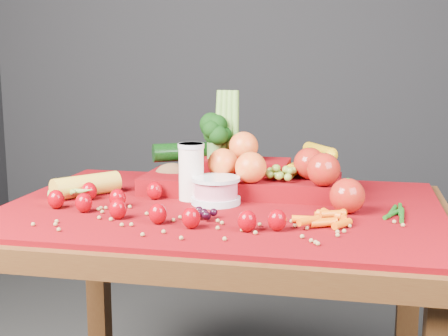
% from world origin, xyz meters
% --- Properties ---
extents(table, '(1.10, 0.80, 0.75)m').
position_xyz_m(table, '(0.00, 0.00, 0.66)').
color(table, '#3D1E0E').
rests_on(table, ground).
extents(red_cloth, '(1.05, 0.75, 0.01)m').
position_xyz_m(red_cloth, '(0.00, 0.00, 0.76)').
color(red_cloth, '#6B0305').
rests_on(red_cloth, table).
extents(milk_glass, '(0.07, 0.07, 0.14)m').
position_xyz_m(milk_glass, '(-0.09, 0.04, 0.84)').
color(milk_glass, white).
rests_on(milk_glass, red_cloth).
extents(yogurt_bowl, '(0.12, 0.12, 0.07)m').
position_xyz_m(yogurt_bowl, '(-0.02, 0.01, 0.80)').
color(yogurt_bowl, silver).
rests_on(yogurt_bowl, red_cloth).
extents(strawberry_scatter, '(0.58, 0.28, 0.05)m').
position_xyz_m(strawberry_scatter, '(-0.15, -0.14, 0.79)').
color(strawberry_scatter, '#990009').
rests_on(strawberry_scatter, red_cloth).
extents(dark_grape_cluster, '(0.06, 0.05, 0.03)m').
position_xyz_m(dark_grape_cluster, '(-0.01, -0.15, 0.78)').
color(dark_grape_cluster, black).
rests_on(dark_grape_cluster, red_cloth).
extents(soybean_scatter, '(0.84, 0.24, 0.01)m').
position_xyz_m(soybean_scatter, '(0.00, -0.20, 0.77)').
color(soybean_scatter, '#9B7743').
rests_on(soybean_scatter, red_cloth).
extents(corn_ear, '(0.25, 0.26, 0.06)m').
position_xyz_m(corn_ear, '(-0.38, -0.01, 0.78)').
color(corn_ear, gold).
rests_on(corn_ear, red_cloth).
extents(potato, '(0.10, 0.07, 0.07)m').
position_xyz_m(potato, '(-0.18, 0.17, 0.80)').
color(potato, brown).
rests_on(potato, red_cloth).
extents(baby_carrot_pile, '(0.17, 0.17, 0.03)m').
position_xyz_m(baby_carrot_pile, '(0.24, -0.12, 0.78)').
color(baby_carrot_pile, '#EB5A08').
rests_on(baby_carrot_pile, red_cloth).
extents(green_bean_pile, '(0.14, 0.12, 0.01)m').
position_xyz_m(green_bean_pile, '(0.41, -0.01, 0.77)').
color(green_bean_pile, '#155012').
rests_on(green_bean_pile, red_cloth).
extents(produce_mound, '(0.59, 0.38, 0.27)m').
position_xyz_m(produce_mound, '(0.05, 0.15, 0.82)').
color(produce_mound, '#6B0305').
rests_on(produce_mound, red_cloth).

